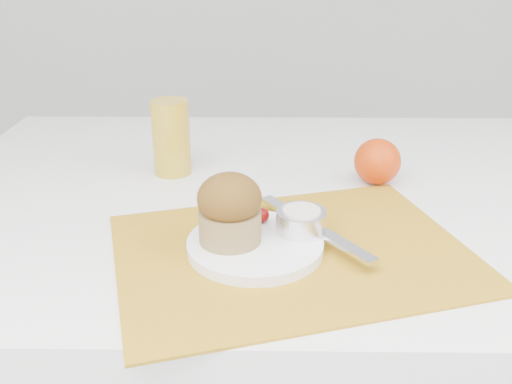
{
  "coord_description": "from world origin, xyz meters",
  "views": [
    {
      "loc": [
        -0.06,
        -0.8,
        1.12
      ],
      "look_at": [
        -0.07,
        -0.08,
        0.8
      ],
      "focal_mm": 40.0,
      "sensor_mm": 36.0,
      "label": 1
    }
  ],
  "objects_px": {
    "plate": "(255,245)",
    "juice_glass": "(171,137)",
    "muffin": "(230,209)",
    "orange": "(377,162)",
    "table": "(293,370)"
  },
  "relations": [
    {
      "from": "table",
      "to": "orange",
      "type": "height_order",
      "value": "orange"
    },
    {
      "from": "orange",
      "to": "juice_glass",
      "type": "distance_m",
      "value": 0.35
    },
    {
      "from": "plate",
      "to": "juice_glass",
      "type": "xyz_separation_m",
      "value": [
        -0.15,
        0.27,
        0.05
      ]
    },
    {
      "from": "table",
      "to": "juice_glass",
      "type": "distance_m",
      "value": 0.49
    },
    {
      "from": "juice_glass",
      "to": "muffin",
      "type": "xyz_separation_m",
      "value": [
        0.11,
        -0.27,
        -0.0
      ]
    },
    {
      "from": "table",
      "to": "plate",
      "type": "height_order",
      "value": "plate"
    },
    {
      "from": "juice_glass",
      "to": "orange",
      "type": "bearing_deg",
      "value": -6.87
    },
    {
      "from": "juice_glass",
      "to": "muffin",
      "type": "relative_size",
      "value": 1.29
    },
    {
      "from": "muffin",
      "to": "plate",
      "type": "bearing_deg",
      "value": -0.91
    },
    {
      "from": "table",
      "to": "orange",
      "type": "relative_size",
      "value": 15.82
    },
    {
      "from": "table",
      "to": "muffin",
      "type": "bearing_deg",
      "value": -115.86
    },
    {
      "from": "plate",
      "to": "muffin",
      "type": "relative_size",
      "value": 1.78
    },
    {
      "from": "muffin",
      "to": "juice_glass",
      "type": "bearing_deg",
      "value": 112.7
    },
    {
      "from": "plate",
      "to": "juice_glass",
      "type": "height_order",
      "value": "juice_glass"
    },
    {
      "from": "table",
      "to": "plate",
      "type": "relative_size",
      "value": 6.85
    }
  ]
}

